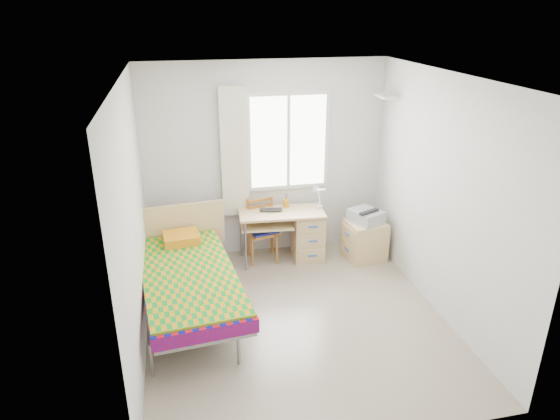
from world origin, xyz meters
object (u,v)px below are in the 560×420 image
at_px(chair, 262,226).
at_px(printer, 366,216).
at_px(bed, 189,275).
at_px(desk, 303,232).
at_px(cabinet, 365,240).

relative_size(chair, printer, 1.67).
height_order(bed, chair, bed).
bearing_deg(desk, cabinet, -10.71).
relative_size(desk, cabinet, 2.14).
distance_m(bed, printer, 2.50).
bearing_deg(desk, printer, -9.37).
xyz_separation_m(desk, chair, (-0.53, 0.10, 0.09)).
bearing_deg(printer, chair, 143.56).
distance_m(chair, printer, 1.39).
relative_size(bed, printer, 4.40).
bearing_deg(printer, cabinet, -113.29).
distance_m(desk, printer, 0.87).
xyz_separation_m(chair, cabinet, (1.35, -0.31, -0.21)).
xyz_separation_m(bed, printer, (2.37, 0.79, 0.18)).
relative_size(desk, printer, 2.28).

